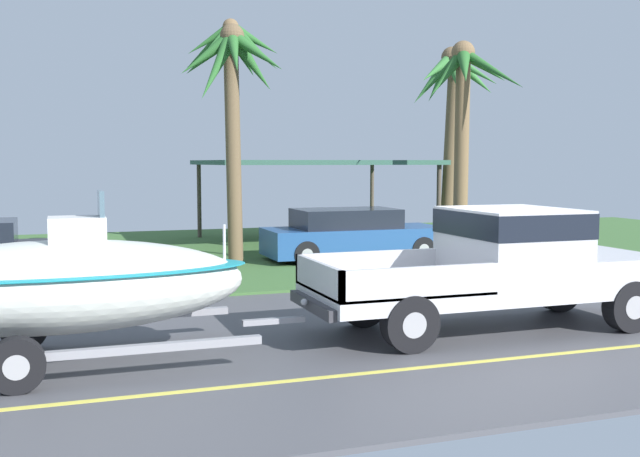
{
  "coord_description": "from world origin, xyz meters",
  "views": [
    {
      "loc": [
        -6.33,
        -10.16,
        2.61
      ],
      "look_at": [
        -2.56,
        0.59,
        1.59
      ],
      "focal_mm": 41.98,
      "sensor_mm": 36.0,
      "label": 1
    }
  ],
  "objects_px": {
    "palm_tree_near_right": "(451,98)",
    "boat_on_trailer": "(57,286)",
    "palm_tree_far_right": "(464,100)",
    "palm_tree_near_left": "(231,83)",
    "carport_awning": "(312,164)",
    "parked_sedan_far": "(352,235)",
    "pickup_truck_towing": "(509,262)",
    "palm_tree_far_left": "(232,66)"
  },
  "relations": [
    {
      "from": "pickup_truck_towing",
      "to": "parked_sedan_far",
      "type": "xyz_separation_m",
      "value": [
        0.67,
        8.31,
        -0.37
      ]
    },
    {
      "from": "carport_awning",
      "to": "pickup_truck_towing",
      "type": "bearing_deg",
      "value": -94.73
    },
    {
      "from": "carport_awning",
      "to": "palm_tree_near_left",
      "type": "height_order",
      "value": "palm_tree_near_left"
    },
    {
      "from": "palm_tree_near_left",
      "to": "palm_tree_far_right",
      "type": "bearing_deg",
      "value": -5.38
    },
    {
      "from": "boat_on_trailer",
      "to": "palm_tree_far_right",
      "type": "height_order",
      "value": "palm_tree_far_right"
    },
    {
      "from": "parked_sedan_far",
      "to": "carport_awning",
      "type": "relative_size",
      "value": 0.69
    },
    {
      "from": "palm_tree_far_right",
      "to": "palm_tree_near_left",
      "type": "bearing_deg",
      "value": 174.62
    },
    {
      "from": "boat_on_trailer",
      "to": "palm_tree_far_right",
      "type": "bearing_deg",
      "value": 37.59
    },
    {
      "from": "palm_tree_near_right",
      "to": "palm_tree_far_left",
      "type": "distance_m",
      "value": 6.73
    },
    {
      "from": "boat_on_trailer",
      "to": "palm_tree_near_right",
      "type": "height_order",
      "value": "palm_tree_near_right"
    },
    {
      "from": "carport_awning",
      "to": "palm_tree_near_left",
      "type": "relative_size",
      "value": 1.13
    },
    {
      "from": "palm_tree_near_left",
      "to": "palm_tree_near_right",
      "type": "distance_m",
      "value": 7.43
    },
    {
      "from": "palm_tree_near_right",
      "to": "parked_sedan_far",
      "type": "bearing_deg",
      "value": -152.3
    },
    {
      "from": "palm_tree_near_left",
      "to": "palm_tree_near_right",
      "type": "bearing_deg",
      "value": 13.73
    },
    {
      "from": "parked_sedan_far",
      "to": "pickup_truck_towing",
      "type": "bearing_deg",
      "value": -94.61
    },
    {
      "from": "palm_tree_far_left",
      "to": "palm_tree_near_left",
      "type": "bearing_deg",
      "value": -103.1
    },
    {
      "from": "pickup_truck_towing",
      "to": "boat_on_trailer",
      "type": "relative_size",
      "value": 0.99
    },
    {
      "from": "palm_tree_far_left",
      "to": "boat_on_trailer",
      "type": "bearing_deg",
      "value": -112.19
    },
    {
      "from": "boat_on_trailer",
      "to": "palm_tree_far_right",
      "type": "relative_size",
      "value": 1.01
    },
    {
      "from": "boat_on_trailer",
      "to": "carport_awning",
      "type": "bearing_deg",
      "value": 58.64
    },
    {
      "from": "carport_awning",
      "to": "palm_tree_far_right",
      "type": "distance_m",
      "value": 5.64
    },
    {
      "from": "boat_on_trailer",
      "to": "palm_tree_far_left",
      "type": "bearing_deg",
      "value": 67.81
    },
    {
      "from": "pickup_truck_towing",
      "to": "palm_tree_near_left",
      "type": "xyz_separation_m",
      "value": [
        -2.45,
        8.7,
        3.54
      ]
    },
    {
      "from": "palm_tree_near_right",
      "to": "palm_tree_far_right",
      "type": "xyz_separation_m",
      "value": [
        -0.93,
        -2.36,
        -0.27
      ]
    },
    {
      "from": "boat_on_trailer",
      "to": "palm_tree_near_left",
      "type": "distance_m",
      "value": 10.3
    },
    {
      "from": "palm_tree_near_left",
      "to": "parked_sedan_far",
      "type": "bearing_deg",
      "value": -7.16
    },
    {
      "from": "palm_tree_near_right",
      "to": "boat_on_trailer",
      "type": "bearing_deg",
      "value": -137.6
    },
    {
      "from": "palm_tree_near_right",
      "to": "palm_tree_near_left",
      "type": "bearing_deg",
      "value": -166.27
    },
    {
      "from": "palm_tree_far_right",
      "to": "parked_sedan_far",
      "type": "bearing_deg",
      "value": 176.38
    },
    {
      "from": "palm_tree_near_right",
      "to": "palm_tree_far_left",
      "type": "bearing_deg",
      "value": 161.1
    },
    {
      "from": "boat_on_trailer",
      "to": "palm_tree_near_left",
      "type": "bearing_deg",
      "value": 64.03
    },
    {
      "from": "carport_awning",
      "to": "palm_tree_near_right",
      "type": "distance_m",
      "value": 4.79
    },
    {
      "from": "pickup_truck_towing",
      "to": "carport_awning",
      "type": "distance_m",
      "value": 12.82
    },
    {
      "from": "carport_awning",
      "to": "palm_tree_far_right",
      "type": "relative_size",
      "value": 1.16
    },
    {
      "from": "palm_tree_near_left",
      "to": "palm_tree_far_right",
      "type": "height_order",
      "value": "palm_tree_near_left"
    },
    {
      "from": "carport_awning",
      "to": "palm_tree_near_left",
      "type": "bearing_deg",
      "value": -131.23
    },
    {
      "from": "pickup_truck_towing",
      "to": "palm_tree_near_right",
      "type": "distance_m",
      "value": 12.03
    },
    {
      "from": "parked_sedan_far",
      "to": "boat_on_trailer",
      "type": "bearing_deg",
      "value": -131.51
    },
    {
      "from": "pickup_truck_towing",
      "to": "palm_tree_near_left",
      "type": "distance_m",
      "value": 9.7
    },
    {
      "from": "parked_sedan_far",
      "to": "palm_tree_far_left",
      "type": "distance_m",
      "value": 6.84
    },
    {
      "from": "boat_on_trailer",
      "to": "carport_awning",
      "type": "height_order",
      "value": "carport_awning"
    },
    {
      "from": "pickup_truck_towing",
      "to": "parked_sedan_far",
      "type": "height_order",
      "value": "pickup_truck_towing"
    }
  ]
}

